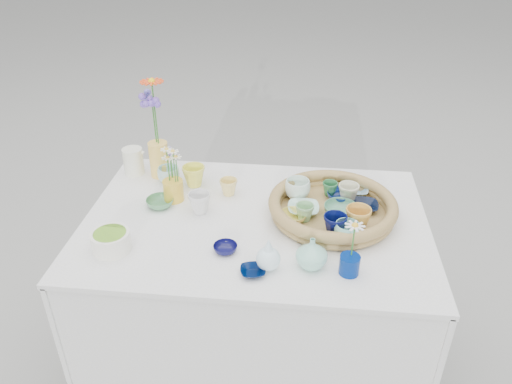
# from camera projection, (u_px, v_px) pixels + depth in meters

# --- Properties ---
(ground) EXTENTS (80.00, 80.00, 0.00)m
(ground) POSITION_uv_depth(u_px,v_px,m) (256.00, 361.00, 2.23)
(ground) COLOR gray
(display_table) EXTENTS (1.26, 0.86, 0.77)m
(display_table) POSITION_uv_depth(u_px,v_px,m) (256.00, 361.00, 2.23)
(display_table) COLOR white
(display_table) RESTS_ON ground
(wicker_tray) EXTENTS (0.47, 0.47, 0.08)m
(wicker_tray) POSITION_uv_depth(u_px,v_px,m) (332.00, 207.00, 1.83)
(wicker_tray) COLOR brown
(wicker_tray) RESTS_ON display_table
(tray_ceramic_0) EXTENTS (0.12, 0.12, 0.03)m
(tray_ceramic_0) POSITION_uv_depth(u_px,v_px,m) (340.00, 196.00, 1.91)
(tray_ceramic_0) COLOR navy
(tray_ceramic_0) RESTS_ON wicker_tray
(tray_ceramic_1) EXTENTS (0.11, 0.11, 0.03)m
(tray_ceramic_1) POSITION_uv_depth(u_px,v_px,m) (364.00, 206.00, 1.86)
(tray_ceramic_1) COLOR black
(tray_ceramic_1) RESTS_ON wicker_tray
(tray_ceramic_2) EXTENTS (0.12, 0.12, 0.08)m
(tray_ceramic_2) POSITION_uv_depth(u_px,v_px,m) (358.00, 219.00, 1.73)
(tray_ceramic_2) COLOR gold
(tray_ceramic_2) RESTS_ON wicker_tray
(tray_ceramic_3) EXTENTS (0.15, 0.15, 0.04)m
(tray_ceramic_3) POSITION_uv_depth(u_px,v_px,m) (340.00, 210.00, 1.82)
(tray_ceramic_3) COLOR #5DA07B
(tray_ceramic_3) RESTS_ON wicker_tray
(tray_ceramic_4) EXTENTS (0.09, 0.09, 0.06)m
(tray_ceramic_4) POSITION_uv_depth(u_px,v_px,m) (305.00, 212.00, 1.79)
(tray_ceramic_4) COLOR #80BA7D
(tray_ceramic_4) RESTS_ON wicker_tray
(tray_ceramic_5) EXTENTS (0.12, 0.12, 0.03)m
(tray_ceramic_5) POSITION_uv_depth(u_px,v_px,m) (303.00, 209.00, 1.84)
(tray_ceramic_5) COLOR #BBEFDE
(tray_ceramic_5) RESTS_ON wicker_tray
(tray_ceramic_6) EXTENTS (0.13, 0.13, 0.08)m
(tray_ceramic_6) POSITION_uv_depth(u_px,v_px,m) (297.00, 189.00, 1.91)
(tray_ceramic_6) COLOR white
(tray_ceramic_6) RESTS_ON wicker_tray
(tray_ceramic_7) EXTENTS (0.10, 0.10, 0.07)m
(tray_ceramic_7) POSITION_uv_depth(u_px,v_px,m) (348.00, 193.00, 1.89)
(tray_ceramic_7) COLOR beige
(tray_ceramic_7) RESTS_ON wicker_tray
(tray_ceramic_8) EXTENTS (0.11, 0.11, 0.03)m
(tray_ceramic_8) POSITION_uv_depth(u_px,v_px,m) (354.00, 190.00, 1.95)
(tray_ceramic_8) COLOR #88B6CF
(tray_ceramic_8) RESTS_ON wicker_tray
(tray_ceramic_9) EXTENTS (0.11, 0.11, 0.08)m
(tray_ceramic_9) POSITION_uv_depth(u_px,v_px,m) (335.00, 225.00, 1.71)
(tray_ceramic_9) COLOR #070D40
(tray_ceramic_9) RESTS_ON wicker_tray
(tray_ceramic_10) EXTENTS (0.11, 0.11, 0.03)m
(tray_ceramic_10) POSITION_uv_depth(u_px,v_px,m) (293.00, 217.00, 1.79)
(tray_ceramic_10) COLOR #F4DA61
(tray_ceramic_10) RESTS_ON wicker_tray
(tray_ceramic_11) EXTENTS (0.11, 0.11, 0.07)m
(tray_ceramic_11) POSITION_uv_depth(u_px,v_px,m) (347.00, 232.00, 1.68)
(tray_ceramic_11) COLOR #81D1C0
(tray_ceramic_11) RESTS_ON wicker_tray
(tray_ceramic_12) EXTENTS (0.07, 0.07, 0.06)m
(tray_ceramic_12) POSITION_uv_depth(u_px,v_px,m) (330.00, 189.00, 1.94)
(tray_ceramic_12) COLOR #2D723F
(tray_ceramic_12) RESTS_ON wicker_tray
(loose_ceramic_0) EXTENTS (0.12, 0.12, 0.09)m
(loose_ceramic_0) POSITION_uv_depth(u_px,v_px,m) (194.00, 176.00, 2.03)
(loose_ceramic_0) COLOR #EAE94F
(loose_ceramic_0) RESTS_ON display_table
(loose_ceramic_1) EXTENTS (0.09, 0.09, 0.07)m
(loose_ceramic_1) POSITION_uv_depth(u_px,v_px,m) (229.00, 187.00, 1.97)
(loose_ceramic_1) COLOR #F2D673
(loose_ceramic_1) RESTS_ON display_table
(loose_ceramic_2) EXTENTS (0.12, 0.12, 0.03)m
(loose_ceramic_2) POSITION_uv_depth(u_px,v_px,m) (160.00, 203.00, 1.90)
(loose_ceramic_2) COLOR #4C8A5A
(loose_ceramic_2) RESTS_ON display_table
(loose_ceramic_3) EXTENTS (0.09, 0.09, 0.08)m
(loose_ceramic_3) POSITION_uv_depth(u_px,v_px,m) (200.00, 203.00, 1.86)
(loose_ceramic_3) COLOR silver
(loose_ceramic_3) RESTS_ON display_table
(loose_ceramic_4) EXTENTS (0.11, 0.11, 0.03)m
(loose_ceramic_4) POSITION_uv_depth(u_px,v_px,m) (225.00, 248.00, 1.67)
(loose_ceramic_4) COLOR #0C0C3F
(loose_ceramic_4) RESTS_ON display_table
(loose_ceramic_5) EXTENTS (0.10, 0.10, 0.07)m
(loose_ceramic_5) POSITION_uv_depth(u_px,v_px,m) (169.00, 175.00, 2.05)
(loose_ceramic_5) COLOR #AAD5CE
(loose_ceramic_5) RESTS_ON display_table
(loose_ceramic_6) EXTENTS (0.10, 0.10, 0.02)m
(loose_ceramic_6) POSITION_uv_depth(u_px,v_px,m) (253.00, 271.00, 1.57)
(loose_ceramic_6) COLOR #000F34
(loose_ceramic_6) RESTS_ON display_table
(fluted_bowl) EXTENTS (0.16, 0.16, 0.07)m
(fluted_bowl) POSITION_uv_depth(u_px,v_px,m) (111.00, 241.00, 1.66)
(fluted_bowl) COLOR white
(fluted_bowl) RESTS_ON display_table
(bud_vase_paleblue) EXTENTS (0.09, 0.09, 0.12)m
(bud_vase_paleblue) POSITION_uv_depth(u_px,v_px,m) (268.00, 254.00, 1.57)
(bud_vase_paleblue) COLOR white
(bud_vase_paleblue) RESTS_ON display_table
(bud_vase_seafoam) EXTENTS (0.13, 0.13, 0.11)m
(bud_vase_seafoam) POSITION_uv_depth(u_px,v_px,m) (312.00, 253.00, 1.58)
(bud_vase_seafoam) COLOR #90D8BF
(bud_vase_seafoam) RESTS_ON display_table
(bud_vase_cobalt) EXTENTS (0.09, 0.09, 0.06)m
(bud_vase_cobalt) POSITION_uv_depth(u_px,v_px,m) (349.00, 265.00, 1.56)
(bud_vase_cobalt) COLOR navy
(bud_vase_cobalt) RESTS_ON display_table
(single_daisy) EXTENTS (0.09, 0.09, 0.13)m
(single_daisy) POSITION_uv_depth(u_px,v_px,m) (353.00, 241.00, 1.52)
(single_daisy) COLOR white
(single_daisy) RESTS_ON bud_vase_cobalt
(tall_vase_yellow) EXTENTS (0.10, 0.10, 0.15)m
(tall_vase_yellow) POSITION_uv_depth(u_px,v_px,m) (159.00, 159.00, 2.08)
(tall_vase_yellow) COLOR #FFCC55
(tall_vase_yellow) RESTS_ON display_table
(gerbera) EXTENTS (0.11, 0.11, 0.28)m
(gerbera) POSITION_uv_depth(u_px,v_px,m) (155.00, 113.00, 1.98)
(gerbera) COLOR #FC4C1A
(gerbera) RESTS_ON tall_vase_yellow
(hydrangea) EXTENTS (0.08, 0.08, 0.25)m
(hydrangea) POSITION_uv_depth(u_px,v_px,m) (154.00, 122.00, 2.01)
(hydrangea) COLOR #714FC6
(hydrangea) RESTS_ON tall_vase_yellow
(white_pitcher) EXTENTS (0.14, 0.12, 0.11)m
(white_pitcher) POSITION_uv_depth(u_px,v_px,m) (133.00, 161.00, 2.11)
(white_pitcher) COLOR white
(white_pitcher) RESTS_ON display_table
(daisy_cup) EXTENTS (0.09, 0.09, 0.08)m
(daisy_cup) POSITION_uv_depth(u_px,v_px,m) (173.00, 190.00, 1.93)
(daisy_cup) COLOR gold
(daisy_cup) RESTS_ON display_table
(daisy_posy) EXTENTS (0.09, 0.09, 0.14)m
(daisy_posy) POSITION_uv_depth(u_px,v_px,m) (173.00, 163.00, 1.89)
(daisy_posy) COLOR white
(daisy_posy) RESTS_ON daisy_cup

